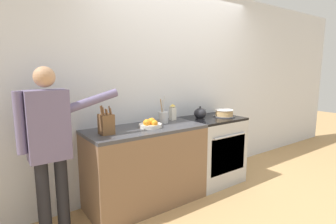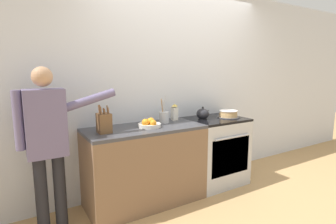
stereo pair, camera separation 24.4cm
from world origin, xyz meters
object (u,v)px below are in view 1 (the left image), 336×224
Objects in this scene: layer_cake at (224,113)px; milk_carton at (173,112)px; person_baker at (50,139)px; knife_block at (106,124)px; fruit_bowl at (150,124)px; tea_kettle at (200,113)px; utensil_crock at (163,117)px; stove_range at (211,149)px.

milk_carton reaches higher than layer_cake.
person_baker reaches higher than milk_carton.
knife_block is at bearing 13.19° from person_baker.
knife_block is 0.51m from fruit_bowl.
person_baker reaches higher than knife_block.
tea_kettle is at bearing 167.50° from layer_cake.
utensil_crock is at bearing 16.94° from person_baker.
tea_kettle is (-0.19, 0.04, 0.51)m from stove_range.
stove_range is at bearing -6.68° from utensil_crock.
utensil_crock is at bearing 173.32° from stove_range.
person_baker reaches higher than layer_cake.
utensil_crock reaches higher than knife_block.
tea_kettle is at bearing 13.70° from person_baker.
knife_block is 0.99m from milk_carton.
milk_carton is at bearing 157.88° from tea_kettle.
milk_carton is 0.13× the size of person_baker.
tea_kettle is at bearing 169.11° from stove_range.
milk_carton is (0.21, 0.09, 0.02)m from utensil_crock.
tea_kettle is 0.81m from fruit_bowl.
layer_cake is 0.75m from milk_carton.
fruit_bowl is (-0.81, -0.07, -0.03)m from tea_kettle.
knife_block is at bearing -177.37° from tea_kettle.
utensil_crock reaches higher than layer_cake.
layer_cake is at bearing -0.38° from fruit_bowl.
stove_range is 2.09m from person_baker.
layer_cake reaches higher than stove_range.
layer_cake is (0.18, -0.05, 0.49)m from stove_range.
utensil_crock is at bearing 8.23° from knife_block.
fruit_bowl is (-1.18, 0.01, -0.01)m from layer_cake.
utensil_crock reaches higher than stove_range.
knife_block reaches higher than milk_carton.
utensil_crock is 0.29m from fruit_bowl.
stove_range is 1.60m from knife_block.
stove_range is 2.69× the size of utensil_crock.
milk_carton is at bearing 24.62° from fruit_bowl.
layer_cake is 1.44× the size of milk_carton.
fruit_bowl is 0.52m from milk_carton.
knife_block reaches higher than stove_range.
stove_range is at bearing 0.92° from knife_block.
fruit_bowl is at bearing -174.79° from tea_kettle.
person_baker is at bearing -177.58° from tea_kettle.
stove_range is 4.33× the size of milk_carton.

